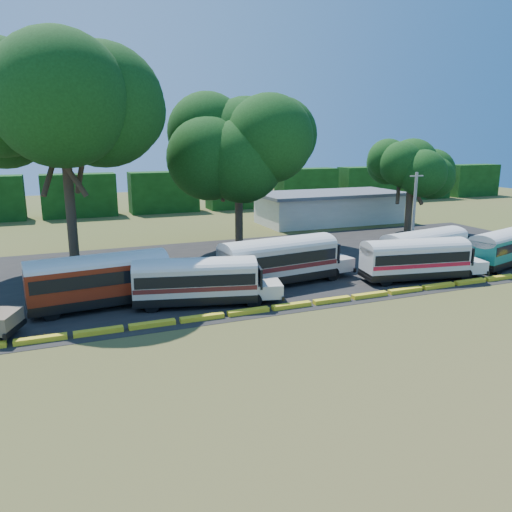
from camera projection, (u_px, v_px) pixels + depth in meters
name	position (u px, v px, depth m)	size (l,w,h in m)	color
ground	(319.00, 310.00, 31.97)	(160.00, 160.00, 0.00)	#3E531B
asphalt_strip	(262.00, 266.00, 43.17)	(64.00, 24.00, 0.02)	black
curb	(312.00, 303.00, 32.84)	(53.70, 0.45, 0.30)	yellow
terminal_building	(329.00, 207.00, 65.15)	(19.00, 9.00, 4.00)	silver
treeline_backdrop	(164.00, 192.00, 74.65)	(130.00, 4.00, 6.00)	black
bus_red	(102.00, 277.00, 32.08)	(10.91, 3.67, 3.52)	black
bus_cream_west	(198.00, 279.00, 32.47)	(9.98, 4.54, 3.19)	black
bus_cream_east	(281.00, 258.00, 37.19)	(11.16, 4.02, 3.59)	black
bus_white_red	(417.00, 257.00, 38.29)	(10.18, 4.02, 3.26)	black
bus_white_blue	(426.00, 247.00, 41.93)	(10.31, 4.34, 3.30)	black
bus_teal	(505.00, 245.00, 42.61)	(9.95, 5.04, 3.18)	black
tree_west	(61.00, 99.00, 38.93)	(13.42, 13.42, 18.67)	#362A1B
tree_center	(238.00, 143.00, 49.08)	(11.40, 11.40, 14.57)	#362A1B
tree_east	(412.00, 165.00, 56.66)	(7.96, 7.96, 10.81)	#362A1B
utility_pole	(414.00, 208.00, 50.85)	(1.60, 0.30, 7.46)	gray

